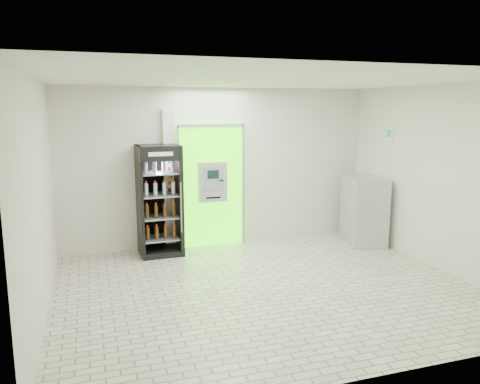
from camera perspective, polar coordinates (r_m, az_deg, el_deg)
name	(u,v)px	position (r m, az deg, el deg)	size (l,w,h in m)	color
ground	(266,288)	(7.05, 3.20, -11.61)	(6.00, 6.00, 0.00)	beige
room_shell	(267,164)	(6.59, 3.36, 3.44)	(6.00, 6.00, 6.00)	silver
atm_assembly	(211,185)	(8.90, -3.54, 0.82)	(1.30, 0.24, 2.33)	#3EE904
pillar	(170,180)	(8.76, -8.55, 1.43)	(0.22, 0.11, 2.60)	silver
beverage_cooler	(159,202)	(8.51, -9.80, -1.25)	(0.76, 0.72, 1.98)	black
steel_cabinet	(364,210)	(9.43, 14.85, -2.16)	(0.88, 1.11, 1.31)	#AEB1B6
exit_sign	(389,135)	(9.24, 17.74, 6.63)	(0.02, 0.22, 0.26)	white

